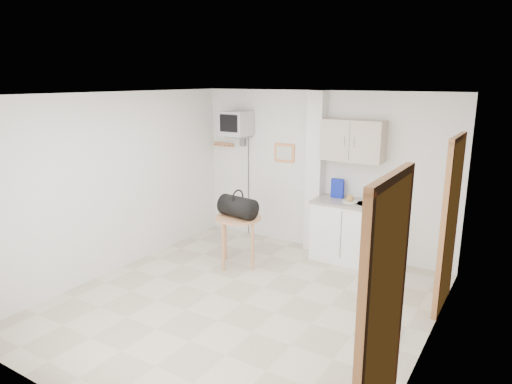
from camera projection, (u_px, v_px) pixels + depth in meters
The scene contains 7 objects.
ground at pixel (242, 303), 5.58m from camera, with size 4.50×4.50×0.00m, color beige.
room_envelope at pixel (263, 181), 5.16m from camera, with size 4.24×4.54×2.55m.
kitchenette at pixel (349, 208), 6.74m from camera, with size 1.03×0.58×2.10m.
crt_television at pixel (236, 124), 7.52m from camera, with size 0.44×0.45×2.15m.
round_table at pixel (238, 223), 6.58m from camera, with size 0.67×0.67×0.74m.
duffel_bag at pixel (238, 207), 6.51m from camera, with size 0.58×0.37×0.41m.
water_bottle at pixel (390, 325), 4.75m from camera, with size 0.13×0.13×0.38m.
Camera 1 is at (2.84, -4.23, 2.66)m, focal length 32.00 mm.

